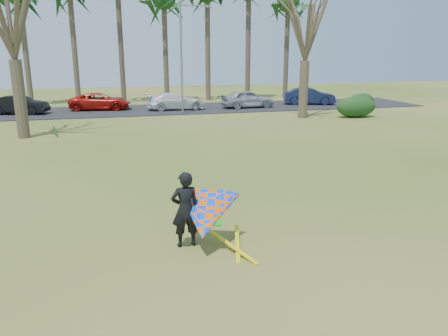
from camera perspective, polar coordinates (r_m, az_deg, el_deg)
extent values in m
plane|color=#2A5612|center=(12.13, 2.41, -7.41)|extent=(100.00, 100.00, 0.00)
cube|color=black|center=(36.16, -9.35, 7.53)|extent=(46.00, 7.00, 0.06)
cylinder|color=brown|center=(42.24, -24.49, 13.56)|extent=(0.48, 0.48, 9.00)
cylinder|color=brown|center=(41.80, -18.97, 14.56)|extent=(0.48, 0.48, 9.70)
cylinder|color=#453529|center=(41.74, -13.34, 15.43)|extent=(0.48, 0.48, 10.40)
cylinder|color=brown|center=(42.05, -7.65, 14.73)|extent=(0.48, 0.48, 9.00)
cylinder|color=brown|center=(42.74, -2.14, 15.32)|extent=(0.48, 0.48, 9.70)
cylinder|color=#453629|center=(43.79, 3.17, 15.76)|extent=(0.48, 0.48, 10.40)
cylinder|color=#47372B|center=(45.17, 8.16, 14.73)|extent=(0.48, 0.48, 9.00)
ellipsoid|color=#1A4217|center=(45.41, 8.40, 20.79)|extent=(4.84, 4.84, 3.08)
cylinder|color=#4C3B2E|center=(26.25, -25.12, 8.11)|extent=(0.64, 0.64, 4.20)
cylinder|color=#4C3C2D|center=(31.76, 10.35, 10.04)|extent=(0.64, 0.64, 3.99)
cylinder|color=gray|center=(33.15, -5.58, 13.88)|extent=(0.16, 0.16, 8.00)
cylinder|color=gray|center=(33.47, -3.96, 20.44)|extent=(2.00, 0.10, 0.10)
cube|color=gray|center=(33.67, -2.17, 20.34)|extent=(0.40, 0.18, 0.12)
ellipsoid|color=#173915|center=(33.02, 16.88, 7.66)|extent=(3.03, 1.37, 1.52)
ellipsoid|color=#153A17|center=(38.64, 17.52, 8.40)|extent=(2.25, 1.06, 1.25)
imported|color=black|center=(36.28, -25.19, 7.48)|extent=(4.42, 2.47, 1.38)
imported|color=red|center=(36.77, -15.90, 8.37)|extent=(5.03, 2.82, 1.33)
imported|color=white|center=(35.70, -6.27, 8.68)|extent=(4.62, 1.88, 1.34)
imported|color=#A5ABB3|center=(36.79, 3.08, 9.03)|extent=(4.42, 2.03, 1.47)
imported|color=#172045|center=(39.81, 11.08, 9.23)|extent=(4.72, 2.85, 1.47)
imported|color=black|center=(10.58, -5.09, -5.42)|extent=(0.71, 0.49, 1.88)
cone|color=#0545FF|center=(10.47, -2.41, -6.15)|extent=(2.13, 2.39, 2.02)
cube|color=#0CBF19|center=(10.44, -1.66, -6.50)|extent=(0.62, 0.60, 0.24)
cube|color=yellow|center=(10.61, 1.01, -10.75)|extent=(0.85, 1.66, 0.28)
cube|color=yellow|center=(10.83, 1.76, -10.19)|extent=(0.56, 1.76, 0.22)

